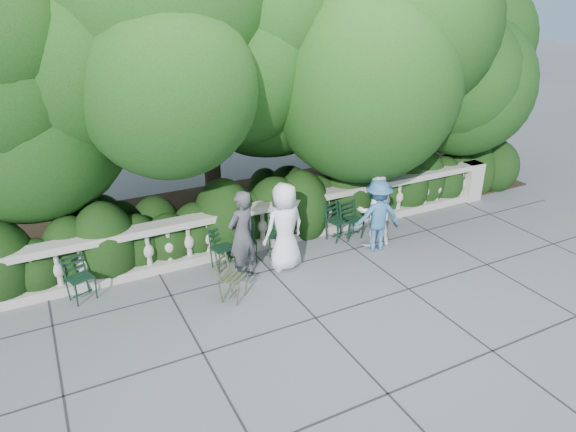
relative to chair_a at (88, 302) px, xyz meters
name	(u,v)px	position (x,y,z in m)	size (l,w,h in m)	color
ground	(312,283)	(3.88, -1.27, 0.00)	(90.00, 90.00, 0.00)	#56585E
balustrade	(271,224)	(3.88, 0.53, 0.49)	(12.00, 0.44, 1.00)	#9E998E
shrub_hedge	(250,224)	(3.88, 1.73, 0.00)	(15.00, 2.60, 1.70)	black
tree_canopy	(270,47)	(4.56, 1.92, 3.96)	(15.04, 6.52, 6.78)	#3F3023
chair_a	(88,302)	(0.00, 0.00, 0.00)	(0.44, 0.48, 0.84)	black
chair_b	(227,271)	(2.62, -0.10, 0.00)	(0.44, 0.48, 0.84)	black
chair_c	(278,257)	(3.76, -0.05, 0.00)	(0.44, 0.48, 0.84)	black
chair_d	(248,264)	(3.08, -0.03, 0.00)	(0.44, 0.48, 0.84)	black
chair_e	(355,240)	(5.61, -0.13, 0.00)	(0.44, 0.48, 0.84)	black
chair_f	(342,241)	(5.33, -0.04, 0.00)	(0.44, 0.48, 0.84)	black
chair_weathered	(241,301)	(2.46, -1.20, 0.00)	(0.44, 0.48, 0.84)	black
person_businessman	(284,227)	(3.70, -0.47, 0.89)	(0.87, 0.56, 1.77)	white
person_woman_grey	(242,235)	(2.83, -0.42, 0.88)	(0.64, 0.42, 1.77)	#3F4044
person_casual_man	(374,211)	(5.83, -0.47, 0.81)	(0.79, 0.61, 1.62)	white
person_older_blue	(377,215)	(5.77, -0.66, 0.78)	(1.01, 0.58, 1.56)	#306291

